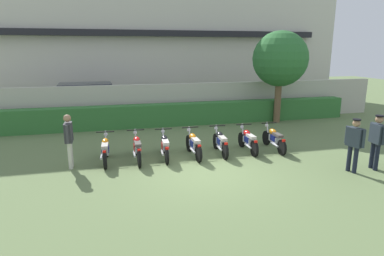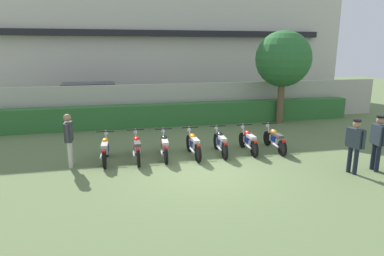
{
  "view_description": "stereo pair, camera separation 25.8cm",
  "coord_description": "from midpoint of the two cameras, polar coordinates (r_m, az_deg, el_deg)",
  "views": [
    {
      "loc": [
        -2.76,
        -9.13,
        3.69
      ],
      "look_at": [
        0.0,
        1.91,
        0.95
      ],
      "focal_mm": 30.94,
      "sensor_mm": 36.0,
      "label": 1
    },
    {
      "loc": [
        -2.51,
        -9.19,
        3.69
      ],
      "look_at": [
        0.0,
        1.91,
        0.95
      ],
      "focal_mm": 30.94,
      "sensor_mm": 36.0,
      "label": 2
    }
  ],
  "objects": [
    {
      "name": "motorcycle_in_row_6",
      "position": [
        12.61,
        13.38,
        -1.78
      ],
      "size": [
        0.6,
        1.89,
        0.94
      ],
      "rotation": [
        0.0,
        0.0,
        1.53
      ],
      "color": "black",
      "rests_on": "ground"
    },
    {
      "name": "ground",
      "position": [
        10.22,
        1.89,
        -7.62
      ],
      "size": [
        60.0,
        60.0,
        0.0
      ],
      "primitive_type": "plane",
      "color": "#607547"
    },
    {
      "name": "motorcycle_in_row_3",
      "position": [
        11.52,
        -0.37,
        -2.8
      ],
      "size": [
        0.6,
        1.86,
        0.96
      ],
      "rotation": [
        0.0,
        0.0,
        1.59
      ],
      "color": "black",
      "rests_on": "ground"
    },
    {
      "name": "motorcycle_in_row_1",
      "position": [
        11.26,
        -10.08,
        -3.38
      ],
      "size": [
        0.6,
        1.93,
        0.97
      ],
      "rotation": [
        0.0,
        0.0,
        1.57
      ],
      "color": "black",
      "rests_on": "ground"
    },
    {
      "name": "motorcycle_in_row_4",
      "position": [
        11.84,
        4.29,
        -2.4
      ],
      "size": [
        0.6,
        1.81,
        0.95
      ],
      "rotation": [
        0.0,
        0.0,
        1.51
      ],
      "color": "black",
      "rests_on": "ground"
    },
    {
      "name": "motorcycle_in_row_2",
      "position": [
        11.4,
        -5.36,
        -3.09
      ],
      "size": [
        0.6,
        1.82,
        0.94
      ],
      "rotation": [
        0.0,
        0.0,
        1.51
      ],
      "color": "black",
      "rests_on": "ground"
    },
    {
      "name": "officer_1",
      "position": [
        11.58,
        28.71,
        -1.44
      ],
      "size": [
        0.28,
        0.68,
        1.72
      ],
      "rotation": [
        0.0,
        0.0,
        3.01
      ],
      "color": "black",
      "rests_on": "ground"
    },
    {
      "name": "motorcycle_in_row_5",
      "position": [
        12.21,
        9.02,
        -2.06
      ],
      "size": [
        0.6,
        1.77,
        0.94
      ],
      "rotation": [
        0.0,
        0.0,
        1.55
      ],
      "color": "black",
      "rests_on": "ground"
    },
    {
      "name": "parked_car",
      "position": [
        18.76,
        -17.67,
        4.47
      ],
      "size": [
        4.59,
        2.27,
        1.89
      ],
      "rotation": [
        0.0,
        0.0,
        0.05
      ],
      "color": "#9EA3A8",
      "rests_on": "ground"
    },
    {
      "name": "hedge_row",
      "position": [
        16.23,
        -4.43,
        2.3
      ],
      "size": [
        18.93,
        0.7,
        1.07
      ],
      "primitive_type": "cube",
      "color": "#337033",
      "rests_on": "ground"
    },
    {
      "name": "tree_near_inspector",
      "position": [
        17.17,
        14.54,
        11.4
      ],
      "size": [
        2.73,
        2.73,
        4.56
      ],
      "color": "brown",
      "rests_on": "ground"
    },
    {
      "name": "inspector_person",
      "position": [
        11.01,
        -21.1,
        -1.38
      ],
      "size": [
        0.23,
        0.69,
        1.72
      ],
      "color": "beige",
      "rests_on": "ground"
    },
    {
      "name": "compound_wall",
      "position": [
        16.83,
        -4.86,
        4.25
      ],
      "size": [
        23.66,
        0.3,
        1.97
      ],
      "primitive_type": "cube",
      "color": "#BCB7A8",
      "rests_on": "ground"
    },
    {
      "name": "officer_0",
      "position": [
        11.01,
        25.6,
        -2.05
      ],
      "size": [
        0.33,
        0.65,
        1.66
      ],
      "rotation": [
        0.0,
        0.0,
        3.39
      ],
      "color": "black",
      "rests_on": "ground"
    },
    {
      "name": "building",
      "position": [
        23.78,
        -7.94,
        14.91
      ],
      "size": [
        24.9,
        6.5,
        8.62
      ],
      "color": "beige",
      "rests_on": "ground"
    },
    {
      "name": "motorcycle_in_row_0",
      "position": [
        11.31,
        -15.33,
        -3.61
      ],
      "size": [
        0.6,
        1.82,
        0.96
      ],
      "rotation": [
        0.0,
        0.0,
        1.53
      ],
      "color": "black",
      "rests_on": "ground"
    }
  ]
}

